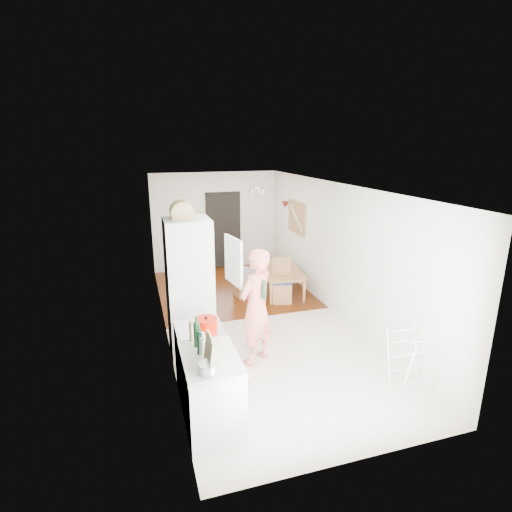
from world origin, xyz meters
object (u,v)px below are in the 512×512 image
stool (243,287)px  dining_chair (282,281)px  dining_table (282,283)px  drying_rack (412,364)px  person (256,297)px

stool → dining_chair: bearing=-37.6°
dining_chair → stool: (-0.69, 0.53, -0.24)m
dining_table → dining_chair: (-0.20, -0.53, 0.23)m
drying_rack → dining_chair: bearing=96.5°
dining_table → stool: (-0.89, -0.00, -0.01)m
drying_rack → person: bearing=139.0°
stool → drying_rack: 4.16m
dining_chair → drying_rack: 3.49m
person → stool: person is taller
dining_chair → stool: size_ratio=2.15×
person → drying_rack: size_ratio=2.37×
stool → drying_rack: size_ratio=0.49×
person → stool: (0.51, 2.60, -0.83)m
person → dining_chair: (1.19, 2.07, -0.58)m
person → drying_rack: (1.69, -1.38, -0.60)m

